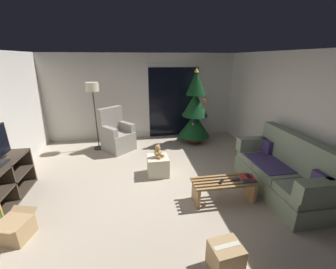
% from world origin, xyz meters
% --- Properties ---
extents(ground_plane, '(7.00, 7.00, 0.00)m').
position_xyz_m(ground_plane, '(0.00, 0.00, 0.00)').
color(ground_plane, '#B2A38E').
extents(wall_back, '(5.72, 0.12, 2.50)m').
position_xyz_m(wall_back, '(0.00, 3.06, 1.25)').
color(wall_back, silver).
rests_on(wall_back, ground).
extents(wall_right, '(0.12, 6.00, 2.50)m').
position_xyz_m(wall_right, '(2.86, 0.00, 1.25)').
color(wall_right, silver).
rests_on(wall_right, ground).
extents(patio_door_frame, '(1.60, 0.02, 2.20)m').
position_xyz_m(patio_door_frame, '(0.94, 2.99, 1.10)').
color(patio_door_frame, silver).
rests_on(patio_door_frame, ground).
extents(patio_door_glass, '(1.50, 0.02, 2.10)m').
position_xyz_m(patio_door_glass, '(0.94, 2.97, 1.05)').
color(patio_door_glass, black).
rests_on(patio_door_glass, ground).
extents(couch, '(0.79, 1.94, 1.08)m').
position_xyz_m(couch, '(2.32, -0.41, 0.40)').
color(couch, gray).
rests_on(couch, ground).
extents(coffee_table, '(1.10, 0.40, 0.40)m').
position_xyz_m(coffee_table, '(1.17, -0.50, 0.27)').
color(coffee_table, '#9E7547').
rests_on(coffee_table, ground).
extents(remote_black, '(0.14, 0.15, 0.02)m').
position_xyz_m(remote_black, '(1.11, -0.52, 0.41)').
color(remote_black, black).
rests_on(remote_black, coffee_table).
extents(remote_graphite, '(0.16, 0.05, 0.02)m').
position_xyz_m(remote_graphite, '(1.36, -0.51, 0.41)').
color(remote_graphite, '#333338').
rests_on(remote_graphite, coffee_table).
extents(book_stack, '(0.26, 0.23, 0.08)m').
position_xyz_m(book_stack, '(1.55, -0.55, 0.44)').
color(book_stack, '#285684').
rests_on(book_stack, coffee_table).
extents(cell_phone, '(0.07, 0.15, 0.01)m').
position_xyz_m(cell_phone, '(1.57, -0.56, 0.48)').
color(cell_phone, black).
rests_on(cell_phone, book_stack).
extents(christmas_tree, '(0.91, 0.91, 2.12)m').
position_xyz_m(christmas_tree, '(1.42, 2.24, 0.93)').
color(christmas_tree, '#4C1E19').
rests_on(christmas_tree, ground).
extents(armchair, '(0.96, 0.97, 1.13)m').
position_xyz_m(armchair, '(-0.76, 2.09, 0.40)').
color(armchair, gray).
rests_on(armchair, ground).
extents(floor_lamp, '(0.32, 0.32, 1.78)m').
position_xyz_m(floor_lamp, '(-1.28, 2.23, 1.51)').
color(floor_lamp, '#2D2D30').
rests_on(floor_lamp, ground).
extents(media_shelf, '(0.40, 1.40, 0.71)m').
position_xyz_m(media_shelf, '(-2.53, -0.01, 0.34)').
color(media_shelf, '#382D23').
rests_on(media_shelf, ground).
extents(ottoman, '(0.44, 0.44, 0.40)m').
position_xyz_m(ottoman, '(0.16, 0.59, 0.20)').
color(ottoman, beige).
rests_on(ottoman, ground).
extents(teddy_bear_honey, '(0.21, 0.22, 0.29)m').
position_xyz_m(teddy_bear_honey, '(0.17, 0.58, 0.52)').
color(teddy_bear_honey, tan).
rests_on(teddy_bear_honey, ottoman).
extents(cardboard_box_taped_mid_floor, '(0.39, 0.35, 0.35)m').
position_xyz_m(cardboard_box_taped_mid_floor, '(0.68, -1.72, 0.17)').
color(cardboard_box_taped_mid_floor, tan).
rests_on(cardboard_box_taped_mid_floor, ground).
extents(cardboard_box_open_near_shelf, '(0.50, 0.60, 0.33)m').
position_xyz_m(cardboard_box_open_near_shelf, '(-1.97, -0.82, 0.15)').
color(cardboard_box_open_near_shelf, tan).
rests_on(cardboard_box_open_near_shelf, ground).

